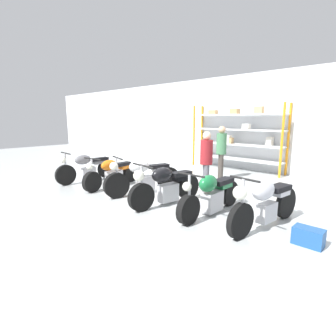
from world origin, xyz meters
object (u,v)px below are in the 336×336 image
motorcycle_grey (87,167)px  motorcycle_orange (113,173)px  toolbox (308,237)px  motorcycle_black (166,185)px  motorcycle_green (211,195)px  motorcycle_silver (265,201)px  person_browsing (221,148)px  motorcycle_white (143,177)px  person_near_rack (206,158)px  shelving_rack (237,135)px

motorcycle_grey → motorcycle_orange: (1.13, 0.17, -0.06)m
toolbox → motorcycle_black: bearing=-177.4°
motorcycle_green → toolbox: bearing=85.7°
motorcycle_silver → toolbox: bearing=85.7°
person_browsing → motorcycle_black: bearing=53.3°
motorcycle_white → motorcycle_silver: bearing=106.1°
motorcycle_white → motorcycle_green: size_ratio=1.02×
motorcycle_black → motorcycle_silver: size_ratio=0.95×
motorcycle_grey → person_browsing: size_ratio=1.16×
motorcycle_black → person_near_rack: size_ratio=1.22×
motorcycle_grey → shelving_rack: bearing=155.9°
motorcycle_silver → person_browsing: 3.88m
shelving_rack → motorcycle_orange: size_ratio=1.83×
shelving_rack → motorcycle_silver: (3.17, -4.61, -0.84)m
motorcycle_white → person_browsing: 2.93m
motorcycle_grey → person_near_rack: person_near_rack is taller
shelving_rack → motorcycle_grey: size_ratio=1.86×
shelving_rack → motorcycle_green: shelving_rack is taller
motorcycle_black → person_browsing: size_ratio=1.16×
shelving_rack → motorcycle_green: size_ratio=1.79×
shelving_rack → motorcycle_silver: bearing=-55.5°
toolbox → motorcycle_orange: bearing=-179.9°
shelving_rack → person_browsing: shelving_rack is taller
motorcycle_grey → motorcycle_black: (3.39, 0.05, 0.01)m
motorcycle_green → toolbox: size_ratio=4.72×
motorcycle_orange → motorcycle_silver: 4.45m
motorcycle_white → person_browsing: (0.56, 2.82, 0.56)m
person_near_rack → toolbox: (2.86, -1.26, -0.81)m
motorcycle_black → motorcycle_grey: bearing=-82.1°
toolbox → person_browsing: bearing=139.8°
motorcycle_green → person_browsing: (-1.57, 2.82, 0.61)m
motorcycle_black → shelving_rack: bearing=-161.6°
motorcycle_grey → motorcycle_orange: bearing=100.5°
motorcycle_grey → toolbox: motorcycle_grey is taller
motorcycle_black → person_browsing: person_browsing is taller
shelving_rack → person_near_rack: 3.71m
motorcycle_grey → motorcycle_white: (2.34, 0.30, 0.00)m
shelving_rack → toolbox: shelving_rack is taller
person_browsing → motorcycle_grey: bearing=1.4°
motorcycle_green → person_browsing: 3.29m
motorcycle_white → shelving_rack: bearing=-165.7°
motorcycle_silver → motorcycle_black: bearing=-74.5°
person_browsing → person_near_rack: (0.61, -1.68, -0.06)m
motorcycle_orange → person_browsing: bearing=141.5°
motorcycle_silver → motorcycle_white: bearing=-81.4°
motorcycle_grey → motorcycle_black: bearing=92.6°
motorcycle_silver → person_browsing: person_browsing is taller
shelving_rack → toolbox: size_ratio=8.47×
motorcycle_orange → motorcycle_silver: motorcycle_silver is taller
motorcycle_green → motorcycle_silver: bearing=91.9°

